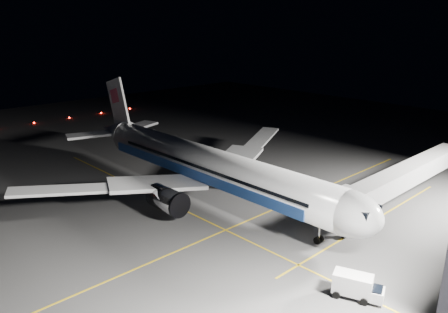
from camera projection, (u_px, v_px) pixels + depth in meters
ground at (209, 197)px, 68.66m from camera, size 200.00×200.00×0.00m
guide_line_main at (256, 217)px, 61.70m from camera, size 0.25×80.00×0.01m
guide_line_cross at (179, 208)px, 64.72m from camera, size 70.00×0.25×0.01m
guide_line_side at (370, 223)px, 59.93m from camera, size 0.25×40.00×0.01m
airliner at (205, 165)px, 67.89m from camera, size 61.48×54.22×16.64m
jet_bridge at (401, 178)px, 63.87m from camera, size 3.60×34.40×6.30m
taxiway_lights at (34, 123)px, 118.64m from camera, size 0.44×60.44×0.44m
service_truck at (357, 286)px, 43.19m from camera, size 5.25×3.61×2.50m
baggage_tug at (220, 163)px, 82.57m from camera, size 2.84×2.50×1.77m
safety_cone_a at (267, 183)px, 73.77m from camera, size 0.45×0.45×0.67m
safety_cone_b at (291, 185)px, 72.94m from camera, size 0.39×0.39×0.59m
safety_cone_c at (199, 178)px, 76.19m from camera, size 0.42×0.42×0.63m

